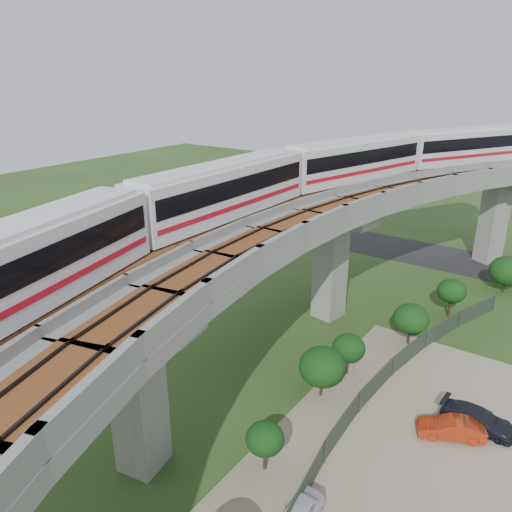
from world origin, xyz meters
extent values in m
plane|color=#31461C|center=(0.00, 0.00, 0.00)|extent=(160.00, 160.00, 0.00)
cube|color=gray|center=(14.00, -2.00, 0.02)|extent=(18.00, 26.00, 0.04)
cube|color=#232326|center=(0.00, 30.00, 0.01)|extent=(60.00, 8.00, 0.03)
cube|color=#99968E|center=(9.12, 31.80, 4.20)|extent=(2.86, 2.93, 8.40)
cube|color=#99968E|center=(9.12, 31.80, 9.00)|extent=(7.21, 5.74, 1.20)
cube|color=#99968E|center=(0.91, 10.42, 4.20)|extent=(2.35, 2.51, 8.40)
cube|color=#99968E|center=(0.91, 10.42, 9.00)|extent=(7.31, 3.58, 1.20)
cube|color=#99968E|center=(0.91, -10.42, 4.20)|extent=(2.35, 2.51, 8.40)
cube|color=#99968E|center=(0.91, -10.42, 9.00)|extent=(7.31, 3.58, 1.20)
cube|color=gray|center=(6.19, 26.54, 10.00)|extent=(16.42, 20.91, 0.80)
cube|color=gray|center=(2.33, 28.44, 10.90)|extent=(8.66, 17.08, 1.00)
cube|color=gray|center=(10.04, 24.64, 10.90)|extent=(8.66, 17.08, 1.00)
cube|color=brown|center=(4.21, 27.51, 10.46)|extent=(10.68, 18.08, 0.12)
cube|color=black|center=(4.21, 27.51, 10.58)|extent=(9.69, 17.59, 0.12)
cube|color=brown|center=(8.16, 25.56, 10.46)|extent=(10.68, 18.08, 0.12)
cube|color=black|center=(8.16, 25.56, 10.58)|extent=(9.69, 17.59, 0.12)
cube|color=gray|center=(0.70, 9.13, 10.00)|extent=(11.77, 20.03, 0.80)
cube|color=gray|center=(-3.55, 9.78, 10.90)|extent=(3.22, 18.71, 1.00)
cube|color=gray|center=(4.95, 8.47, 10.90)|extent=(3.22, 18.71, 1.00)
cube|color=brown|center=(-1.48, 9.46, 10.46)|extent=(5.44, 19.05, 0.12)
cube|color=black|center=(-1.48, 9.46, 10.58)|extent=(4.35, 18.88, 0.12)
cube|color=brown|center=(2.87, 8.79, 10.46)|extent=(5.44, 19.05, 0.12)
cube|color=black|center=(2.87, 8.79, 10.58)|extent=(4.35, 18.88, 0.12)
cube|color=gray|center=(0.70, -9.13, 10.00)|extent=(11.77, 20.03, 0.80)
cube|color=gray|center=(-3.55, -9.78, 10.90)|extent=(3.22, 18.71, 1.00)
cube|color=gray|center=(4.95, -8.47, 10.90)|extent=(3.22, 18.71, 1.00)
cube|color=brown|center=(-1.48, -9.46, 10.46)|extent=(5.44, 19.05, 0.12)
cube|color=black|center=(-1.48, -9.46, 10.58)|extent=(4.35, 18.88, 0.12)
cube|color=brown|center=(2.87, -8.79, 10.46)|extent=(5.44, 19.05, 0.12)
cube|color=black|center=(2.87, -8.79, 10.58)|extent=(4.35, 18.88, 0.12)
cube|color=silver|center=(-0.39, -14.90, 12.24)|extent=(6.21, 15.21, 3.20)
cube|color=silver|center=(-0.39, -14.90, 13.94)|extent=(5.51, 14.35, 0.22)
cube|color=black|center=(-0.39, -14.90, 12.69)|extent=(6.13, 14.64, 1.15)
cube|color=red|center=(-0.39, -14.90, 11.49)|extent=(6.13, 14.64, 0.30)
cube|color=black|center=(-0.39, -14.90, 10.78)|extent=(4.90, 12.83, 0.28)
cube|color=silver|center=(-2.20, 0.56, 12.24)|extent=(2.83, 15.02, 3.20)
cube|color=silver|center=(-2.20, 0.56, 13.94)|extent=(2.29, 14.27, 0.22)
cube|color=black|center=(-2.20, 0.56, 12.69)|extent=(2.89, 14.42, 1.15)
cube|color=red|center=(-2.20, 0.56, 11.49)|extent=(2.89, 14.42, 0.30)
cube|color=black|center=(-2.20, 0.56, 10.78)|extent=(2.01, 12.77, 0.28)
cube|color=silver|center=(-0.11, 15.97, 12.24)|extent=(6.46, 15.19, 3.20)
cube|color=silver|center=(-0.11, 15.97, 13.94)|extent=(5.75, 14.33, 0.22)
cube|color=black|center=(-0.11, 15.97, 12.69)|extent=(6.37, 14.63, 1.15)
cube|color=red|center=(-0.11, 15.97, 11.49)|extent=(6.37, 14.63, 0.30)
cube|color=black|center=(-0.11, 15.97, 10.78)|extent=(5.11, 12.81, 0.28)
cube|color=silver|center=(5.73, 30.39, 12.24)|extent=(9.69, 14.41, 3.20)
cube|color=silver|center=(5.73, 30.39, 13.94)|extent=(8.85, 13.49, 0.22)
cube|color=black|center=(5.73, 30.39, 12.69)|extent=(9.44, 13.91, 1.15)
cube|color=red|center=(5.73, 30.39, 11.49)|extent=(9.44, 13.91, 0.30)
cube|color=black|center=(5.73, 30.39, 10.78)|extent=(7.89, 12.05, 0.28)
cylinder|color=#2D382D|center=(12.25, 19.29, 0.75)|extent=(0.08, 0.08, 1.50)
cube|color=#2D382D|center=(11.38, 16.98, 0.75)|extent=(1.69, 4.77, 1.40)
cylinder|color=#2D382D|center=(10.62, 14.63, 0.75)|extent=(0.08, 0.08, 1.50)
cube|color=#2D382D|center=(9.98, 12.24, 0.75)|extent=(1.23, 4.91, 1.40)
cylinder|color=#2D382D|center=(9.45, 9.83, 0.75)|extent=(0.08, 0.08, 1.50)
cube|color=#2D382D|center=(9.03, 7.39, 0.75)|extent=(0.75, 4.99, 1.40)
cylinder|color=#2D382D|center=(8.74, 4.94, 0.75)|extent=(0.08, 0.08, 1.50)
cube|color=#2D382D|center=(8.56, 2.47, 0.75)|extent=(0.27, 5.04, 1.40)
cylinder|color=#2D382D|center=(8.50, 0.00, 0.75)|extent=(0.08, 0.08, 1.50)
cube|color=#2D382D|center=(8.56, -2.47, 0.75)|extent=(0.27, 5.04, 1.40)
cylinder|color=#2D382D|center=(8.74, -4.94, 0.75)|extent=(0.08, 0.08, 1.50)
cube|color=#2D382D|center=(9.03, -7.39, 0.75)|extent=(0.75, 4.99, 1.40)
cylinder|color=#382314|center=(12.22, 24.05, 0.60)|extent=(0.18, 0.18, 1.21)
ellipsoid|color=#123912|center=(12.22, 24.05, 2.15)|extent=(3.16, 3.16, 2.69)
cylinder|color=#382314|center=(9.36, 16.09, 0.82)|extent=(0.18, 0.18, 1.64)
ellipsoid|color=#123912|center=(9.36, 16.09, 2.35)|extent=(2.35, 2.35, 2.00)
cylinder|color=#382314|center=(8.14, 9.66, 0.68)|extent=(0.18, 0.18, 1.35)
ellipsoid|color=#123912|center=(8.14, 9.66, 2.15)|extent=(2.66, 2.66, 2.27)
cylinder|color=#382314|center=(6.06, 3.37, 0.68)|extent=(0.18, 0.18, 1.35)
ellipsoid|color=#123912|center=(6.06, 3.37, 2.03)|extent=(2.25, 2.25, 1.91)
cylinder|color=#382314|center=(5.74, 0.18, 0.62)|extent=(0.18, 0.18, 1.25)
ellipsoid|color=#123912|center=(5.74, 0.18, 2.13)|extent=(2.95, 2.95, 2.51)
cylinder|color=#382314|center=(6.34, -7.08, 0.68)|extent=(0.18, 0.18, 1.35)
ellipsoid|color=#123912|center=(6.34, -7.08, 1.96)|extent=(2.02, 2.02, 1.71)
imported|color=#9C270E|center=(13.60, 0.96, 0.65)|extent=(3.88, 2.74, 1.21)
imported|color=black|center=(14.67, 2.68, 0.65)|extent=(4.27, 1.90, 1.22)
camera|label=1|loc=(17.79, -24.10, 19.69)|focal=35.00mm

